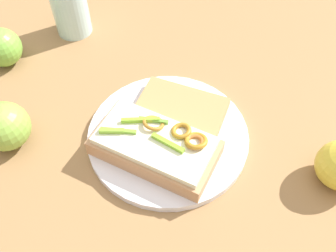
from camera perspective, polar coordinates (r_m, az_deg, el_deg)
ground_plane at (r=0.61m, az=0.00°, el=-1.91°), size 2.00×2.00×0.00m
plate at (r=0.60m, az=0.00°, el=-1.54°), size 0.26×0.26×0.01m
sandwich at (r=0.56m, az=-1.79°, el=-3.02°), size 0.10×0.19×0.05m
bread_slice_side at (r=0.61m, az=1.76°, el=2.19°), size 0.12×0.16×0.02m
apple_0 at (r=0.77m, az=-24.20°, el=10.99°), size 0.10×0.10×0.07m
apple_3 at (r=0.63m, az=-23.82°, el=-0.05°), size 0.11×0.11×0.08m
drinking_glass at (r=0.80m, az=-14.79°, el=16.92°), size 0.07×0.07×0.10m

